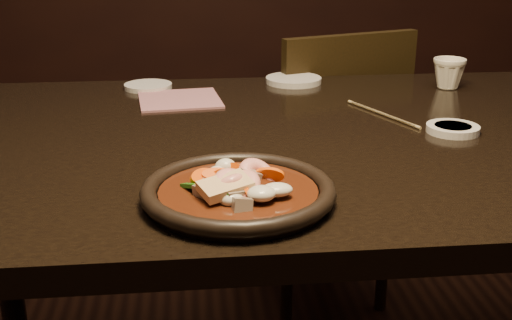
{
  "coord_description": "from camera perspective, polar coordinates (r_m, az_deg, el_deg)",
  "views": [
    {
      "loc": [
        -0.25,
        -1.08,
        1.1
      ],
      "look_at": [
        -0.17,
        -0.28,
        0.8
      ],
      "focal_mm": 45.0,
      "sensor_mm": 36.0,
      "label": 1
    }
  ],
  "objects": [
    {
      "name": "saucer_left",
      "position": [
        1.49,
        -9.56,
        6.49
      ],
      "size": [
        0.11,
        0.11,
        0.01
      ],
      "primitive_type": "cylinder",
      "color": "silver",
      "rests_on": "table"
    },
    {
      "name": "plate",
      "position": [
        0.86,
        -1.59,
        -2.89
      ],
      "size": [
        0.26,
        0.26,
        0.03
      ],
      "color": "black",
      "rests_on": "table"
    },
    {
      "name": "chair",
      "position": [
        1.83,
        6.02,
        -0.42
      ],
      "size": [
        0.51,
        0.51,
        0.85
      ],
      "rotation": [
        0.0,
        0.0,
        3.47
      ],
      "color": "black",
      "rests_on": "floor"
    },
    {
      "name": "soy_dish",
      "position": [
        1.2,
        17.09,
        2.66
      ],
      "size": [
        0.09,
        0.09,
        0.01
      ],
      "primitive_type": "cylinder",
      "color": "silver",
      "rests_on": "table"
    },
    {
      "name": "tea_cup",
      "position": [
        1.53,
        16.77,
        7.47
      ],
      "size": [
        0.09,
        0.08,
        0.07
      ],
      "primitive_type": "imported",
      "rotation": [
        0.0,
        0.0,
        0.2
      ],
      "color": "silver",
      "rests_on": "table"
    },
    {
      "name": "table",
      "position": [
        1.19,
        6.67,
        -0.94
      ],
      "size": [
        1.6,
        0.9,
        0.75
      ],
      "color": "black",
      "rests_on": "floor"
    },
    {
      "name": "chopsticks",
      "position": [
        1.28,
        11.15,
        4.05
      ],
      "size": [
        0.09,
        0.2,
        0.01
      ],
      "rotation": [
        0.0,
        0.0,
        0.4
      ],
      "color": "tan",
      "rests_on": "table"
    },
    {
      "name": "saucer_right",
      "position": [
        1.53,
        3.35,
        7.11
      ],
      "size": [
        0.13,
        0.13,
        0.01
      ],
      "primitive_type": "cylinder",
      "color": "silver",
      "rests_on": "table"
    },
    {
      "name": "stirfry",
      "position": [
        0.85,
        -1.68,
        -2.53
      ],
      "size": [
        0.15,
        0.15,
        0.05
      ],
      "color": "#3B170A",
      "rests_on": "plate"
    },
    {
      "name": "napkin",
      "position": [
        1.37,
        -6.81,
        5.36
      ],
      "size": [
        0.19,
        0.19,
        0.0
      ],
      "primitive_type": "cube",
      "rotation": [
        0.0,
        0.0,
        0.11
      ],
      "color": "#985E67",
      "rests_on": "table"
    }
  ]
}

